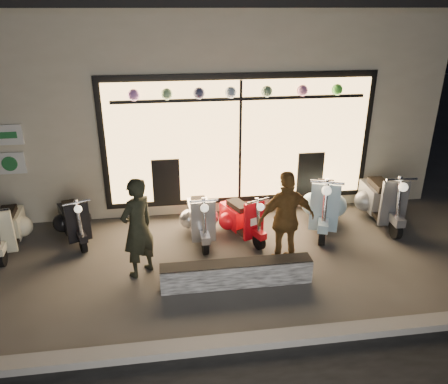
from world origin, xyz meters
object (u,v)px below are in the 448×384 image
at_px(man, 138,228).
at_px(woman, 286,219).
at_px(graffiti_barrier, 237,273).
at_px(scooter_silver, 200,216).
at_px(scooter_red, 240,217).

distance_m(man, woman, 2.39).
bearing_deg(graffiti_barrier, man, 160.33).
bearing_deg(scooter_silver, woman, -44.08).
relative_size(scooter_silver, woman, 0.81).
xyz_separation_m(scooter_silver, woman, (1.32, -1.19, 0.44)).
bearing_deg(man, scooter_silver, -175.63).
xyz_separation_m(graffiti_barrier, man, (-1.49, 0.53, 0.63)).
bearing_deg(graffiti_barrier, scooter_red, 78.40).
distance_m(scooter_silver, scooter_red, 0.75).
relative_size(scooter_silver, man, 0.81).
height_order(scooter_silver, woman, woman).
height_order(scooter_red, woman, woman).
height_order(graffiti_barrier, scooter_silver, scooter_silver).
bearing_deg(woman, scooter_red, -69.63).
relative_size(scooter_red, woman, 0.75).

